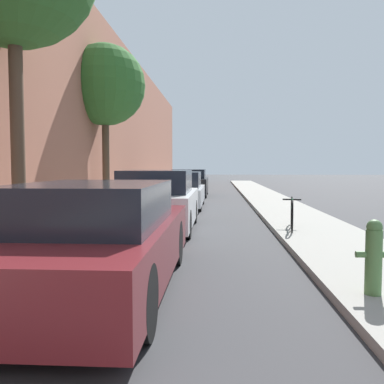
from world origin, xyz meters
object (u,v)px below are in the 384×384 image
parked_car_black (190,183)px  parked_car_silver (178,191)px  bicycle (292,213)px  parked_car_maroon (98,239)px  parked_car_white (158,202)px  street_tree_far (105,86)px  fire_hydrant (374,256)px

parked_car_black → parked_car_silver: bearing=-90.3°
parked_car_black → bicycle: size_ratio=2.50×
parked_car_maroon → bicycle: (3.22, 4.65, -0.17)m
parked_car_white → bicycle: bearing=-6.7°
parked_car_silver → bicycle: parked_car_silver is taller
parked_car_black → street_tree_far: street_tree_far is taller
parked_car_white → bicycle: 3.22m
fire_hydrant → bicycle: fire_hydrant is taller
parked_car_maroon → parked_car_silver: parked_car_maroon is taller
parked_car_white → fire_hydrant: bearing=-58.7°
parked_car_maroon → bicycle: size_ratio=2.68×
parked_car_maroon → parked_car_white: parked_car_white is taller
parked_car_maroon → parked_car_silver: 10.49m
parked_car_white → street_tree_far: bearing=118.2°
parked_car_silver → street_tree_far: size_ratio=0.75×
parked_car_white → parked_car_black: size_ratio=0.93×
parked_car_silver → parked_car_maroon: bearing=-90.1°
parked_car_silver → parked_car_white: bearing=-89.9°
parked_car_black → parked_car_white: bearing=-90.1°
parked_car_silver → street_tree_far: (-2.59, -0.62, 3.83)m
parked_car_silver → parked_car_black: (0.03, 5.97, 0.03)m
street_tree_far → fire_hydrant: street_tree_far is taller
bicycle → parked_car_maroon: bearing=-115.2°
fire_hydrant → bicycle: size_ratio=0.49×
parked_car_silver → street_tree_far: 4.66m
parked_car_black → fire_hydrant: (3.21, -16.75, -0.11)m
street_tree_far → bicycle: size_ratio=3.36×
parked_car_black → parked_car_maroon: bearing=-90.1°
parked_car_maroon → fire_hydrant: 3.26m
parked_car_white → street_tree_far: street_tree_far is taller
parked_car_maroon → parked_car_black: parked_car_black is taller
parked_car_maroon → parked_car_black: bearing=89.9°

